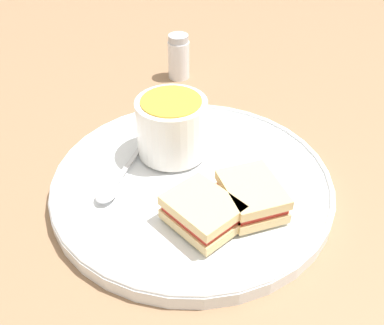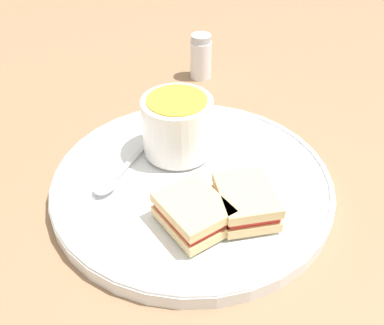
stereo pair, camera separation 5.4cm
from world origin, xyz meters
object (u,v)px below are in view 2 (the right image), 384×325
object	(u,v)px
spoon	(110,182)
salt_shaker	(201,57)
sandwich_half_near	(193,212)
sandwich_half_far	(246,201)
soup_bowl	(177,125)

from	to	relation	value
spoon	salt_shaker	distance (m)	0.34
sandwich_half_near	sandwich_half_far	size ratio (longest dim) A/B	1.20
spoon	sandwich_half_near	xyz separation A→B (m)	(-0.08, -0.09, 0.01)
sandwich_half_near	salt_shaker	bearing A→B (deg)	-9.98
spoon	salt_shaker	xyz separation A→B (m)	(0.30, -0.16, 0.01)
spoon	sandwich_half_near	distance (m)	0.12
soup_bowl	sandwich_half_near	world-z (taller)	soup_bowl
sandwich_half_near	soup_bowl	bearing A→B (deg)	0.53
sandwich_half_near	salt_shaker	world-z (taller)	salt_shaker
soup_bowl	sandwich_half_near	xyz separation A→B (m)	(-0.14, -0.00, -0.02)
spoon	sandwich_half_near	size ratio (longest dim) A/B	1.09
soup_bowl	spoon	xyz separation A→B (m)	(-0.06, 0.09, -0.03)
spoon	sandwich_half_far	world-z (taller)	sandwich_half_far
soup_bowl	salt_shaker	bearing A→B (deg)	-15.71
spoon	soup_bowl	bearing A→B (deg)	156.60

